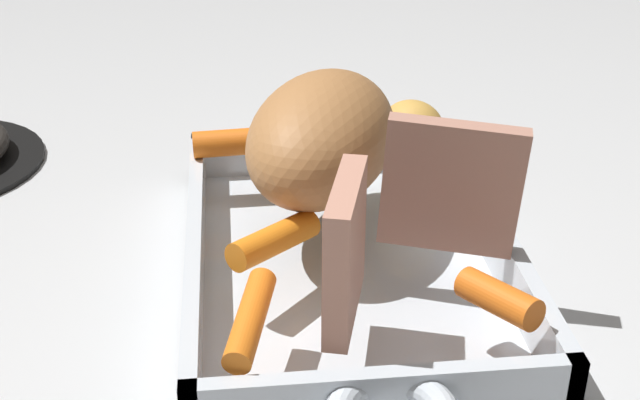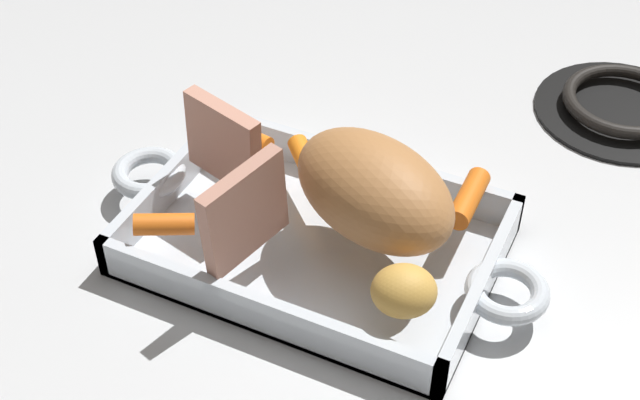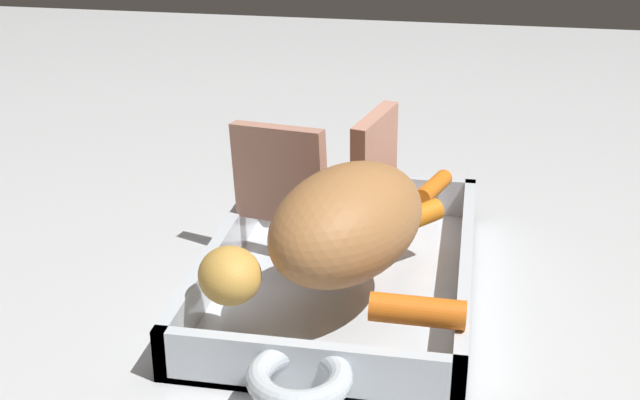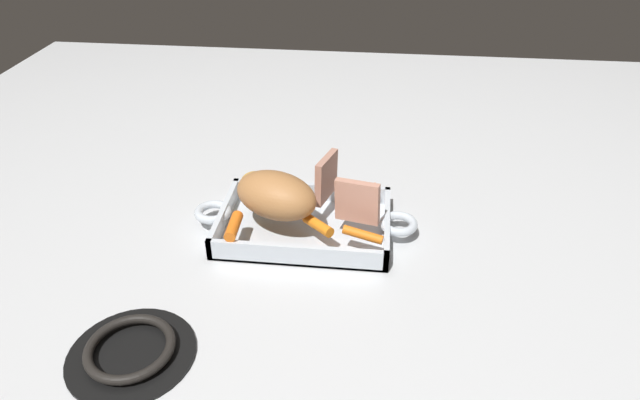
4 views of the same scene
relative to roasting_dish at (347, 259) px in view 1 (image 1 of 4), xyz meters
The scene contains 10 objects.
ground_plane 0.01m from the roasting_dish, ahead, with size 2.03×2.03×0.00m, color silver.
roasting_dish is the anchor object (origin of this frame).
pork_roast 0.08m from the roasting_dish, 13.83° to the left, with size 0.15×0.09×0.08m, color #AE7340.
roast_slice_thick 0.11m from the roasting_dish, behind, with size 0.01×0.08×0.08m, color tan.
roast_slice_outer 0.09m from the roasting_dish, 120.45° to the right, with size 0.01×0.08×0.08m, color tan.
baby_carrot_southeast 0.13m from the roasting_dish, 31.64° to the left, with size 0.02×0.02×0.06m, color orange.
baby_carrot_long 0.13m from the roasting_dish, 146.65° to the right, with size 0.02×0.02×0.05m, color orange.
baby_carrot_northwest 0.07m from the roasting_dish, 121.82° to the left, with size 0.02×0.02×0.07m, color orange.
baby_carrot_center_right 0.13m from the roasting_dish, 148.39° to the left, with size 0.02×0.02×0.07m, color orange.
potato_golden_small 0.13m from the roasting_dish, 31.01° to the right, with size 0.04×0.05×0.04m, color gold.
Camera 1 is at (-0.48, 0.07, 0.32)m, focal length 49.64 mm.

